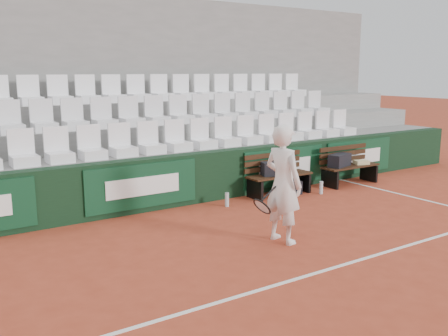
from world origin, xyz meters
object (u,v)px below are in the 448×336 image
bench_right (350,175)px  sports_bag_right (340,160)px  sports_bag_left (277,169)px  water_bottle_near (227,200)px  water_bottle_far (321,188)px  bench_left (279,185)px  tennis_player (283,184)px  sports_bag_ground (290,187)px

bench_right → sports_bag_right: (-0.32, 0.04, 0.37)m
sports_bag_left → water_bottle_near: 1.43m
sports_bag_left → water_bottle_near: sports_bag_left is taller
bench_right → sports_bag_right: sports_bag_right is taller
sports_bag_right → water_bottle_near: bearing=-178.5°
bench_right → sports_bag_left: bearing=178.2°
bench_right → water_bottle_far: 1.26m
sports_bag_left → bench_left: bearing=25.2°
water_bottle_far → tennis_player: size_ratio=0.15×
water_bottle_far → sports_bag_right: bearing=21.4°
bench_left → sports_bag_left: (-0.10, -0.05, 0.37)m
bench_left → water_bottle_far: (0.81, -0.43, -0.09)m
bench_right → water_bottle_near: bench_right is taller
bench_left → sports_bag_left: size_ratio=2.28×
bench_left → sports_bag_ground: 0.26m
sports_bag_ground → water_bottle_far: bearing=-33.4°
water_bottle_near → water_bottle_far: water_bottle_near is taller
bench_left → water_bottle_near: 1.46m
sports_bag_left → sports_bag_ground: (0.34, -0.01, -0.45)m
bench_right → water_bottle_near: 3.48m
bench_left → water_bottle_near: bearing=-173.7°
bench_left → water_bottle_near: bench_left is taller
sports_bag_ground → bench_left: bearing=166.8°
sports_bag_left → tennis_player: 2.88m
sports_bag_ground → water_bottle_near: sports_bag_ground is taller
bench_right → tennis_player: size_ratio=0.82×
sports_bag_left → water_bottle_far: 1.09m
tennis_player → sports_bag_ground: bearing=46.9°
sports_bag_right → sports_bag_ground: size_ratio=1.30×
bench_left → sports_bag_right: (1.71, -0.08, 0.37)m
sports_bag_ground → tennis_player: tennis_player is taller
sports_bag_left → sports_bag_ground: sports_bag_left is taller
water_bottle_near → water_bottle_far: (2.26, -0.27, -0.00)m
bench_right → sports_bag_ground: 1.79m
bench_left → tennis_player: (-1.86, -2.31, 0.69)m
sports_bag_left → sports_bag_ground: 0.56m
water_bottle_near → sports_bag_ground: bearing=3.5°
water_bottle_near → tennis_player: tennis_player is taller
bench_left → tennis_player: size_ratio=0.82×
bench_right → sports_bag_left: (-2.13, 0.07, 0.37)m
sports_bag_left → sports_bag_right: bearing=-0.9°
water_bottle_near → water_bottle_far: 2.28m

